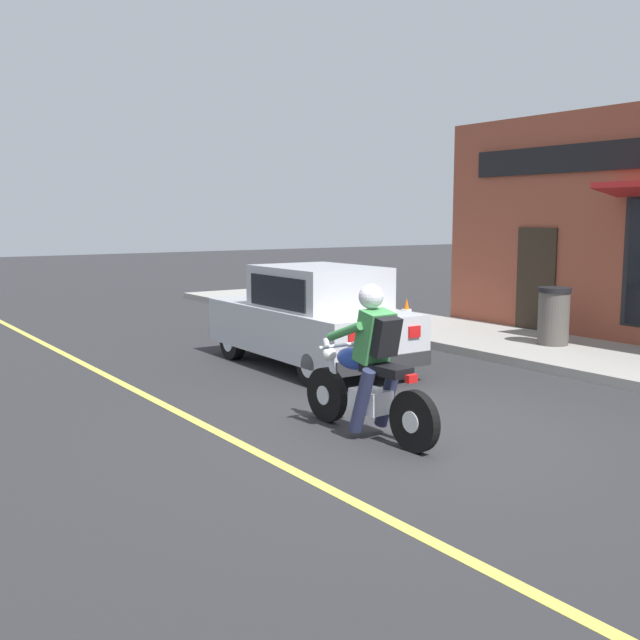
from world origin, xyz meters
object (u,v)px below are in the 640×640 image
at_px(motorcycle_with_rider, 369,373).
at_px(trash_bin, 554,316).
at_px(car_hatchback, 312,318).
at_px(traffic_cone, 406,314).

relative_size(motorcycle_with_rider, trash_bin, 2.06).
height_order(car_hatchback, traffic_cone, car_hatchback).
distance_m(car_hatchback, trash_bin, 4.29).
bearing_deg(car_hatchback, trash_bin, -17.91).
bearing_deg(trash_bin, car_hatchback, 162.09).
xyz_separation_m(car_hatchback, trash_bin, (4.08, -1.32, -0.13)).
height_order(motorcycle_with_rider, trash_bin, motorcycle_with_rider).
distance_m(motorcycle_with_rider, trash_bin, 6.01).
bearing_deg(motorcycle_with_rider, car_hatchback, 65.05).
xyz_separation_m(car_hatchback, traffic_cone, (3.25, 1.50, -0.33)).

